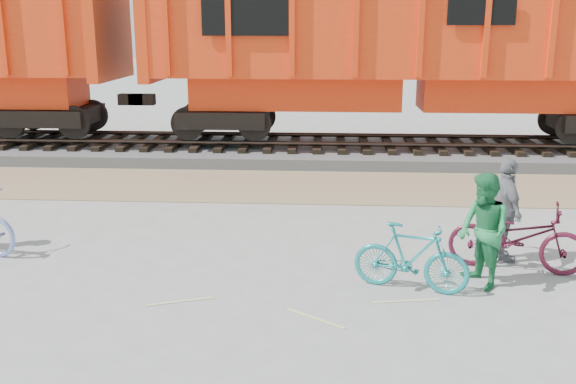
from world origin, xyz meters
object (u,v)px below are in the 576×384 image
object	(u,v)px
person_woman	(505,210)
bicycle_maroon	(517,237)
hopper_car_center	(412,46)
bicycle_teal	(411,257)
person_man	(484,231)

from	to	relation	value
person_woman	bicycle_maroon	bearing A→B (deg)	-176.81
hopper_car_center	bicycle_maroon	bearing A→B (deg)	-85.69
bicycle_teal	person_woman	xyz separation A→B (m)	(1.56, 1.25, 0.34)
bicycle_maroon	person_woman	xyz separation A→B (m)	(-0.10, 0.40, 0.30)
bicycle_teal	hopper_car_center	bearing A→B (deg)	10.50
bicycle_maroon	person_woman	world-z (taller)	person_woman
bicycle_teal	bicycle_maroon	size ratio (longest dim) A/B	0.81
bicycle_maroon	person_woman	distance (m)	0.51
bicycle_maroon	person_man	size ratio (longest dim) A/B	1.21
hopper_car_center	bicycle_maroon	xyz separation A→B (m)	(0.63, -8.36, -2.49)
person_man	person_woman	size ratio (longest dim) A/B	1.00
bicycle_teal	bicycle_maroon	xyz separation A→B (m)	(1.66, 0.85, 0.04)
bicycle_teal	person_woman	bearing A→B (deg)	-34.44
hopper_car_center	bicycle_maroon	distance (m)	8.75
bicycle_maroon	hopper_car_center	bearing A→B (deg)	18.74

